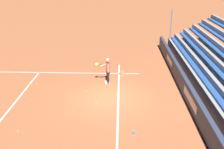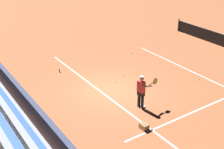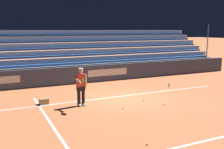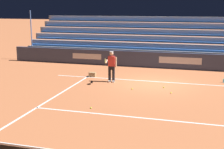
{
  "view_description": "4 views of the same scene",
  "coord_description": "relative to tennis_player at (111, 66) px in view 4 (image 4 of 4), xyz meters",
  "views": [
    {
      "loc": [
        -13.98,
        -0.6,
        7.15
      ],
      "look_at": [
        1.93,
        -0.06,
        0.78
      ],
      "focal_mm": 42.0,
      "sensor_mm": 36.0,
      "label": 1
    },
    {
      "loc": [
        12.47,
        -8.26,
        8.12
      ],
      "look_at": [
        0.6,
        -0.25,
        1.24
      ],
      "focal_mm": 50.0,
      "sensor_mm": 36.0,
      "label": 2
    },
    {
      "loc": [
        5.94,
        11.18,
        3.4
      ],
      "look_at": [
        1.2,
        1.03,
        1.47
      ],
      "focal_mm": 42.0,
      "sensor_mm": 36.0,
      "label": 3
    },
    {
      "loc": [
        -2.32,
        16.54,
        4.11
      ],
      "look_at": [
        1.96,
        1.6,
        0.73
      ],
      "focal_mm": 50.0,
      "sensor_mm": 36.0,
      "label": 4
    }
  ],
  "objects": [
    {
      "name": "ground_plane",
      "position": [
        -2.37,
        -0.27,
        -0.89
      ],
      "size": [
        160.0,
        160.0,
        0.0
      ],
      "primitive_type": "plane",
      "color": "#B7663D"
    },
    {
      "name": "court_baseline_white",
      "position": [
        -2.37,
        -0.77,
        -0.89
      ],
      "size": [
        12.0,
        0.1,
        0.01
      ],
      "primitive_type": "cube",
      "color": "white",
      "rests_on": "ground"
    },
    {
      "name": "court_sideline_white",
      "position": [
        1.74,
        3.73,
        -0.89
      ],
      "size": [
        0.1,
        12.0,
        0.01
      ],
      "primitive_type": "cube",
      "color": "white",
      "rests_on": "ground"
    },
    {
      "name": "court_service_line_white",
      "position": [
        -2.37,
        5.23,
        -0.89
      ],
      "size": [
        8.22,
        0.1,
        0.01
      ],
      "primitive_type": "cube",
      "color": "white",
      "rests_on": "ground"
    },
    {
      "name": "back_wall_sponsor_board",
      "position": [
        -2.37,
        -4.82,
        -0.34
      ],
      "size": [
        22.74,
        0.25,
        1.1
      ],
      "color": "#384260",
      "rests_on": "ground"
    },
    {
      "name": "bleacher_stand",
      "position": [
        -2.37,
        -7.45,
        -0.1
      ],
      "size": [
        21.6,
        4.0,
        3.85
      ],
      "color": "#9EA3A8",
      "rests_on": "ground"
    },
    {
      "name": "tennis_player",
      "position": [
        0.0,
        0.0,
        0.0
      ],
      "size": [
        0.59,
        1.04,
        1.71
      ],
      "color": "black",
      "rests_on": "ground"
    },
    {
      "name": "ball_box_cardboard",
      "position": [
        1.47,
        -1.0,
        -0.76
      ],
      "size": [
        0.41,
        0.31,
        0.26
      ],
      "primitive_type": "cube",
      "rotation": [
        0.0,
        0.0,
        0.02
      ],
      "color": "#A87F51",
      "rests_on": "ground"
    },
    {
      "name": "tennis_ball_stray_back",
      "position": [
        -1.46,
        1.27,
        -0.86
      ],
      "size": [
        0.07,
        0.07,
        0.07
      ],
      "primitive_type": "sphere",
      "color": "#CCE533",
      "rests_on": "ground"
    },
    {
      "name": "tennis_ball_on_baseline",
      "position": [
        -3.44,
        1.47,
        -0.86
      ],
      "size": [
        0.07,
        0.07,
        0.07
      ],
      "primitive_type": "sphere",
      "color": "#CCE533",
      "rests_on": "ground"
    },
    {
      "name": "tennis_ball_by_box",
      "position": [
        -0.48,
        4.72,
        -0.86
      ],
      "size": [
        0.07,
        0.07,
        0.07
      ],
      "primitive_type": "sphere",
      "color": "#CCE533",
      "rests_on": "ground"
    },
    {
      "name": "tennis_ball_far_right",
      "position": [
        -2.97,
        0.51,
        -0.86
      ],
      "size": [
        0.07,
        0.07,
        0.07
      ],
      "primitive_type": "sphere",
      "color": "#CCE533",
      "rests_on": "ground"
    },
    {
      "name": "water_bottle",
      "position": [
        -6.02,
        -1.53,
        -0.78
      ],
      "size": [
        0.07,
        0.07,
        0.22
      ],
      "primitive_type": "cylinder",
      "color": "#33B2E5",
      "rests_on": "ground"
    }
  ]
}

